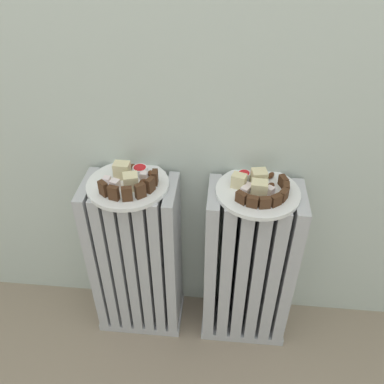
# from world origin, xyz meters

# --- Properties ---
(radiator_left) EXTENTS (0.30, 0.18, 0.62)m
(radiator_left) POSITION_xyz_m (-0.19, 0.28, 0.30)
(radiator_left) COLOR #B2B2B7
(radiator_left) RESTS_ON ground_plane
(radiator_right) EXTENTS (0.30, 0.18, 0.62)m
(radiator_right) POSITION_xyz_m (0.19, 0.28, 0.30)
(radiator_right) COLOR #B2B2B7
(radiator_right) RESTS_ON ground_plane
(plate_left) EXTENTS (0.24, 0.24, 0.01)m
(plate_left) POSITION_xyz_m (-0.19, 0.28, 0.62)
(plate_left) COLOR white
(plate_left) RESTS_ON radiator_left
(plate_right) EXTENTS (0.24, 0.24, 0.01)m
(plate_right) POSITION_xyz_m (0.19, 0.28, 0.62)
(plate_right) COLOR white
(plate_right) RESTS_ON radiator_right
(dark_cake_slice_left_0) EXTENTS (0.03, 0.03, 0.04)m
(dark_cake_slice_left_0) POSITION_xyz_m (-0.24, 0.22, 0.65)
(dark_cake_slice_left_0) COLOR #472B19
(dark_cake_slice_left_0) RESTS_ON plate_left
(dark_cake_slice_left_1) EXTENTS (0.03, 0.02, 0.04)m
(dark_cake_slice_left_1) POSITION_xyz_m (-0.21, 0.20, 0.65)
(dark_cake_slice_left_1) COLOR #472B19
(dark_cake_slice_left_1) RESTS_ON plate_left
(dark_cake_slice_left_2) EXTENTS (0.03, 0.02, 0.04)m
(dark_cake_slice_left_2) POSITION_xyz_m (-0.17, 0.20, 0.65)
(dark_cake_slice_left_2) COLOR #472B19
(dark_cake_slice_left_2) RESTS_ON plate_left
(dark_cake_slice_left_3) EXTENTS (0.03, 0.03, 0.04)m
(dark_cake_slice_left_3) POSITION_xyz_m (-0.14, 0.22, 0.65)
(dark_cake_slice_left_3) COLOR #472B19
(dark_cake_slice_left_3) RESTS_ON plate_left
(dark_cake_slice_left_4) EXTENTS (0.03, 0.03, 0.04)m
(dark_cake_slice_left_4) POSITION_xyz_m (-0.11, 0.25, 0.65)
(dark_cake_slice_left_4) COLOR #472B19
(dark_cake_slice_left_4) RESTS_ON plate_left
(dark_cake_slice_left_5) EXTENTS (0.02, 0.03, 0.04)m
(dark_cake_slice_left_5) POSITION_xyz_m (-0.11, 0.28, 0.65)
(dark_cake_slice_left_5) COLOR #472B19
(dark_cake_slice_left_5) RESTS_ON plate_left
(marble_cake_slice_left_0) EXTENTS (0.05, 0.05, 0.05)m
(marble_cake_slice_left_0) POSITION_xyz_m (-0.17, 0.26, 0.65)
(marble_cake_slice_left_0) COLOR beige
(marble_cake_slice_left_0) RESTS_ON plate_left
(marble_cake_slice_left_1) EXTENTS (0.05, 0.04, 0.05)m
(marble_cake_slice_left_1) POSITION_xyz_m (-0.21, 0.31, 0.65)
(marble_cake_slice_left_1) COLOR beige
(marble_cake_slice_left_1) RESTS_ON plate_left
(turkish_delight_left_0) EXTENTS (0.03, 0.03, 0.02)m
(turkish_delight_left_0) POSITION_xyz_m (-0.22, 0.26, 0.64)
(turkish_delight_left_0) COLOR white
(turkish_delight_left_0) RESTS_ON plate_left
(turkish_delight_left_1) EXTENTS (0.02, 0.02, 0.02)m
(turkish_delight_left_1) POSITION_xyz_m (-0.25, 0.27, 0.64)
(turkish_delight_left_1) COLOR white
(turkish_delight_left_1) RESTS_ON plate_left
(turkish_delight_left_2) EXTENTS (0.02, 0.02, 0.02)m
(turkish_delight_left_2) POSITION_xyz_m (-0.15, 0.31, 0.64)
(turkish_delight_left_2) COLOR white
(turkish_delight_left_2) RESTS_ON plate_left
(medjool_date_left_0) EXTENTS (0.03, 0.02, 0.02)m
(medjool_date_left_0) POSITION_xyz_m (-0.19, 0.35, 0.64)
(medjool_date_left_0) COLOR #4C2814
(medjool_date_left_0) RESTS_ON plate_left
(medjool_date_left_1) EXTENTS (0.03, 0.03, 0.02)m
(medjool_date_left_1) POSITION_xyz_m (-0.14, 0.28, 0.64)
(medjool_date_left_1) COLOR #4C2814
(medjool_date_left_1) RESTS_ON plate_left
(medjool_date_left_2) EXTENTS (0.02, 0.02, 0.01)m
(medjool_date_left_2) POSITION_xyz_m (-0.13, 0.32, 0.64)
(medjool_date_left_2) COLOR #4C2814
(medjool_date_left_2) RESTS_ON plate_left
(jam_bowl_left) EXTENTS (0.04, 0.04, 0.02)m
(jam_bowl_left) POSITION_xyz_m (-0.16, 0.33, 0.64)
(jam_bowl_left) COLOR white
(jam_bowl_left) RESTS_ON plate_left
(dark_cake_slice_right_0) EXTENTS (0.04, 0.03, 0.03)m
(dark_cake_slice_right_0) POSITION_xyz_m (0.14, 0.22, 0.65)
(dark_cake_slice_right_0) COLOR #472B19
(dark_cake_slice_right_0) RESTS_ON plate_right
(dark_cake_slice_right_1) EXTENTS (0.03, 0.02, 0.03)m
(dark_cake_slice_right_1) POSITION_xyz_m (0.17, 0.21, 0.65)
(dark_cake_slice_right_1) COLOR #472B19
(dark_cake_slice_right_1) RESTS_ON plate_right
(dark_cake_slice_right_2) EXTENTS (0.03, 0.02, 0.03)m
(dark_cake_slice_right_2) POSITION_xyz_m (0.20, 0.21, 0.65)
(dark_cake_slice_right_2) COLOR #472B19
(dark_cake_slice_right_2) RESTS_ON plate_right
(dark_cake_slice_right_3) EXTENTS (0.04, 0.03, 0.03)m
(dark_cake_slice_right_3) POSITION_xyz_m (0.23, 0.22, 0.65)
(dark_cake_slice_right_3) COLOR #472B19
(dark_cake_slice_right_3) RESTS_ON plate_right
(dark_cake_slice_right_4) EXTENTS (0.03, 0.04, 0.03)m
(dark_cake_slice_right_4) POSITION_xyz_m (0.26, 0.24, 0.65)
(dark_cake_slice_right_4) COLOR #472B19
(dark_cake_slice_right_4) RESTS_ON plate_right
(dark_cake_slice_right_5) EXTENTS (0.02, 0.03, 0.03)m
(dark_cake_slice_right_5) POSITION_xyz_m (0.26, 0.27, 0.65)
(dark_cake_slice_right_5) COLOR #472B19
(dark_cake_slice_right_5) RESTS_ON plate_right
(dark_cake_slice_right_6) EXTENTS (0.03, 0.04, 0.03)m
(dark_cake_slice_right_6) POSITION_xyz_m (0.26, 0.31, 0.65)
(dark_cake_slice_right_6) COLOR #472B19
(dark_cake_slice_right_6) RESTS_ON plate_right
(marble_cake_slice_right_0) EXTENTS (0.05, 0.05, 0.05)m
(marble_cake_slice_right_0) POSITION_xyz_m (0.19, 0.31, 0.65)
(marble_cake_slice_right_0) COLOR beige
(marble_cake_slice_right_0) RESTS_ON plate_right
(marble_cake_slice_right_1) EXTENTS (0.05, 0.04, 0.05)m
(marble_cake_slice_right_1) POSITION_xyz_m (0.19, 0.26, 0.65)
(marble_cake_slice_right_1) COLOR beige
(marble_cake_slice_right_1) RESTS_ON plate_right
(marble_cake_slice_right_2) EXTENTS (0.05, 0.04, 0.04)m
(marble_cake_slice_right_2) POSITION_xyz_m (0.13, 0.29, 0.65)
(marble_cake_slice_right_2) COLOR beige
(marble_cake_slice_right_2) RESTS_ON plate_right
(turkish_delight_right_0) EXTENTS (0.03, 0.03, 0.02)m
(turkish_delight_right_0) POSITION_xyz_m (0.22, 0.27, 0.64)
(turkish_delight_right_0) COLOR white
(turkish_delight_right_0) RESTS_ON plate_right
(turkish_delight_right_1) EXTENTS (0.03, 0.03, 0.02)m
(turkish_delight_right_1) POSITION_xyz_m (0.16, 0.28, 0.64)
(turkish_delight_right_1) COLOR white
(turkish_delight_right_1) RESTS_ON plate_right
(turkish_delight_right_3) EXTENTS (0.03, 0.03, 0.02)m
(turkish_delight_right_3) POSITION_xyz_m (0.15, 0.26, 0.64)
(turkish_delight_right_3) COLOR white
(turkish_delight_right_3) RESTS_ON plate_right
(medjool_date_right_0) EXTENTS (0.03, 0.03, 0.02)m
(medjool_date_right_0) POSITION_xyz_m (0.23, 0.35, 0.64)
(medjool_date_right_0) COLOR #4C2814
(medjool_date_right_0) RESTS_ON plate_right
(medjool_date_right_1) EXTENTS (0.03, 0.03, 0.01)m
(medjool_date_right_1) POSITION_xyz_m (0.22, 0.30, 0.64)
(medjool_date_right_1) COLOR #4C2814
(medjool_date_right_1) RESTS_ON plate_right
(medjool_date_right_2) EXTENTS (0.02, 0.02, 0.02)m
(medjool_date_right_2) POSITION_xyz_m (0.18, 0.35, 0.64)
(medjool_date_right_2) COLOR #4C2814
(medjool_date_right_2) RESTS_ON plate_right
(jam_bowl_right) EXTENTS (0.04, 0.04, 0.02)m
(jam_bowl_right) POSITION_xyz_m (0.15, 0.33, 0.64)
(jam_bowl_right) COLOR white
(jam_bowl_right) RESTS_ON plate_right
(fork) EXTENTS (0.04, 0.11, 0.00)m
(fork) POSITION_xyz_m (-0.18, 0.27, 0.63)
(fork) COLOR silver
(fork) RESTS_ON plate_left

